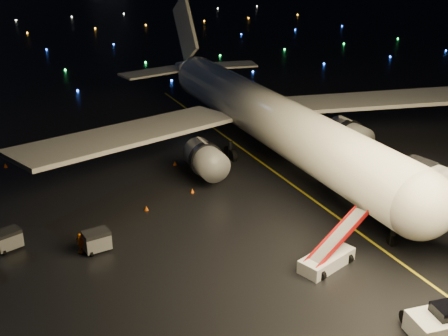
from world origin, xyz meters
The scene contains 12 objects.
lane_centre centered at (12.00, 15.00, 0.01)m, with size 0.25×80.00×0.02m, color gold.
airliner centered at (13.31, 26.40, 8.02)m, with size 56.59×53.76×16.03m, color silver, non-canonical shape.
pushback_tug centered at (8.66, -8.35, 1.11)m, with size 4.64×2.43×2.21m, color silver.
belt_loader centered at (6.39, 1.54, 1.72)m, with size 7.09×1.93×3.44m, color silver, non-canonical shape.
crew_c centered at (-10.50, 11.64, 0.88)m, with size 1.03×0.43×1.76m, color orange.
safety_cone_0 centered at (1.97, 18.38, 0.22)m, with size 0.39×0.39×0.44m, color #F35E0A.
safety_cone_1 centered at (2.88, 25.81, 0.25)m, with size 0.45×0.45×0.51m, color #F35E0A.
safety_cone_2 centered at (-3.39, 16.58, 0.24)m, with size 0.41×0.41×0.47m, color #F35E0A.
safety_cone_3 centered at (-14.33, 33.11, 0.25)m, with size 0.43×0.43×0.49m, color #F35E0A.
taxiway_lights centered at (0.00, 106.00, 0.18)m, with size 164.00×92.00×0.36m, color black, non-canonical shape.
baggage_cart_0 centered at (-9.21, 11.37, 0.88)m, with size 2.08×1.45×1.77m, color gray.
baggage_cart_2 centered at (-15.69, 14.68, 0.84)m, with size 1.99×1.39×1.69m, color gray.
Camera 1 is at (-16.54, -28.88, 24.00)m, focal length 45.00 mm.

